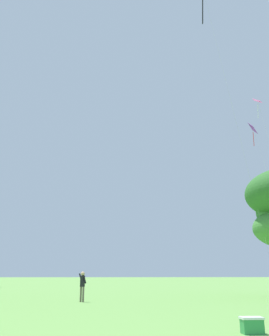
# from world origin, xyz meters

# --- Properties ---
(kite_pink_low) EXTENTS (1.41, 6.34, 22.43)m
(kite_pink_low) POSITION_xyz_m (17.37, 34.50, 20.23)
(kite_pink_low) COLOR pink
(kite_pink_low) RESTS_ON ground_plane
(kite_purple_streamer) EXTENTS (2.23, 6.53, 20.09)m
(kite_purple_streamer) POSITION_xyz_m (17.47, 37.15, 18.44)
(kite_purple_streamer) COLOR purple
(kite_purple_streamer) RESTS_ON ground_plane
(person_in_red_shirt) EXTENTS (0.51, 0.36, 1.71)m
(person_in_red_shirt) POSITION_xyz_m (-2.08, 17.98, 1.03)
(person_in_red_shirt) COLOR #665B4C
(person_in_red_shirt) RESTS_ON ground_plane
(picnic_cooler) EXTENTS (0.60, 0.40, 0.44)m
(picnic_cooler) POSITION_xyz_m (3.39, 5.55, 0.22)
(picnic_cooler) COLOR #2D8C47
(picnic_cooler) RESTS_ON ground_plane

